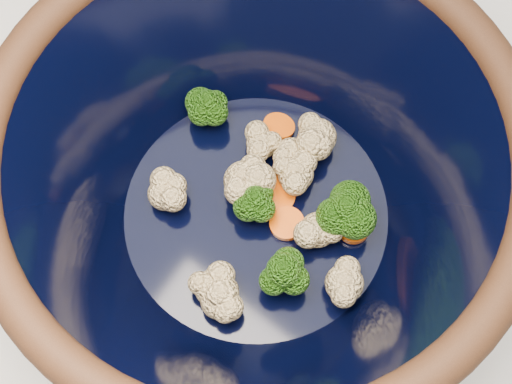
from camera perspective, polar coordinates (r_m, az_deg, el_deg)
The scene contains 4 objects.
ground at distance 1.52m, azimuth 2.96°, elevation -13.98°, with size 3.00×3.00×0.00m, color #9E7A54.
counter at distance 1.08m, azimuth 4.12°, elevation -9.97°, with size 1.20×1.20×0.90m, color white.
mixing_bowl at distance 0.55m, azimuth -0.00°, elevation 0.72°, with size 0.51×0.51×0.18m.
vegetable_pile at distance 0.58m, azimuth 1.67°, elevation -1.07°, with size 0.22×0.19×0.05m.
Camera 1 is at (0.10, -0.24, 1.50)m, focal length 50.00 mm.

